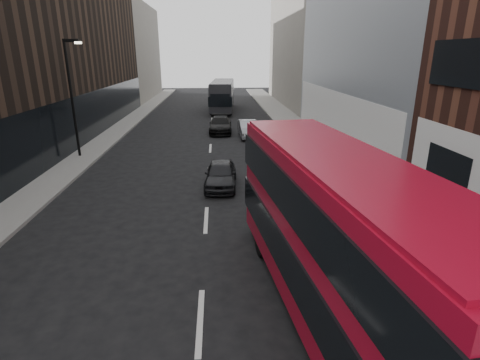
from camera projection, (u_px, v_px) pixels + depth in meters
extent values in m
cube|color=slate|center=(300.00, 132.00, 31.48)|extent=(3.00, 80.00, 0.15)
cube|color=slate|center=(113.00, 134.00, 30.58)|extent=(2.00, 80.00, 0.15)
cube|color=silver|center=(336.00, 118.00, 27.21)|extent=(0.35, 21.00, 3.80)
cube|color=slate|center=(303.00, 31.00, 46.82)|extent=(5.00, 24.00, 18.00)
cube|color=black|center=(79.00, 46.00, 32.89)|extent=(5.00, 24.00, 14.00)
cube|color=slate|center=(132.00, 53.00, 53.86)|extent=(5.00, 20.00, 13.00)
cylinder|color=black|center=(72.00, 100.00, 22.80)|extent=(0.16, 0.16, 7.00)
cube|color=black|center=(71.00, 41.00, 21.74)|extent=(0.90, 0.15, 0.18)
cube|color=#FFF2CC|center=(78.00, 43.00, 21.80)|extent=(0.35, 0.22, 0.12)
cube|color=maroon|center=(338.00, 237.00, 8.78)|extent=(3.50, 10.42, 3.72)
cube|color=black|center=(335.00, 260.00, 8.97)|extent=(3.63, 10.48, 1.02)
cube|color=black|center=(341.00, 198.00, 8.47)|extent=(3.63, 10.48, 1.02)
cube|color=black|center=(278.00, 184.00, 13.72)|extent=(1.97, 0.31, 1.30)
cube|color=maroon|center=(345.00, 159.00, 8.18)|extent=(3.36, 10.00, 0.12)
cylinder|color=black|center=(262.00, 242.00, 12.22)|extent=(0.39, 0.96, 0.93)
cylinder|color=black|center=(321.00, 237.00, 12.56)|extent=(0.39, 0.96, 0.93)
cube|color=black|center=(223.00, 95.00, 43.23)|extent=(3.05, 10.49, 2.92)
cube|color=black|center=(223.00, 96.00, 43.29)|extent=(3.17, 10.55, 1.04)
cube|color=black|center=(220.00, 100.00, 38.31)|extent=(2.00, 0.21, 1.32)
cube|color=black|center=(225.00, 91.00, 48.17)|extent=(2.00, 0.21, 1.32)
cube|color=black|center=(222.00, 81.00, 42.75)|extent=(2.92, 10.07, 0.12)
cylinder|color=black|center=(216.00, 103.00, 46.81)|extent=(0.35, 0.96, 0.94)
cylinder|color=black|center=(232.00, 103.00, 46.80)|extent=(0.35, 0.96, 0.94)
cylinder|color=black|center=(212.00, 111.00, 40.53)|extent=(0.35, 0.96, 0.94)
cylinder|color=black|center=(231.00, 111.00, 40.52)|extent=(0.35, 0.96, 0.94)
imported|color=black|center=(221.00, 174.00, 18.61)|extent=(1.73, 3.83, 1.28)
imported|color=#94969C|center=(248.00, 129.00, 29.76)|extent=(1.57, 4.03, 1.31)
imported|color=black|center=(220.00, 125.00, 31.49)|extent=(1.96, 4.60, 1.32)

